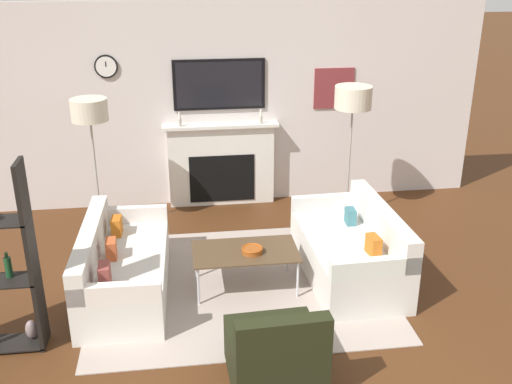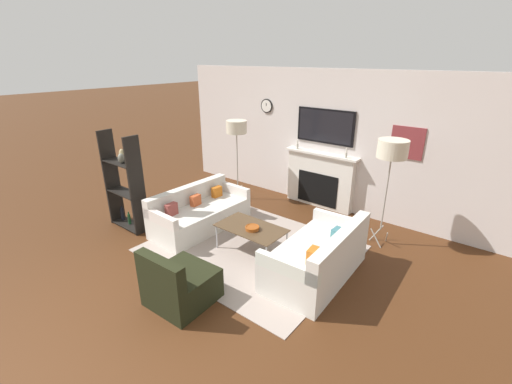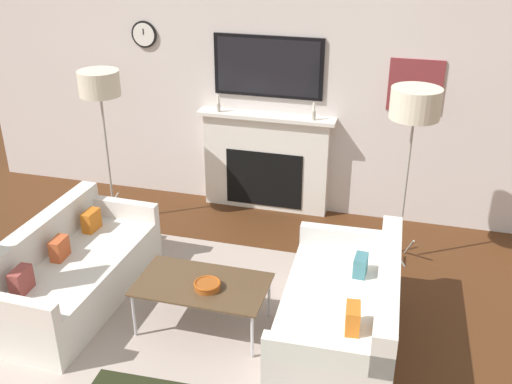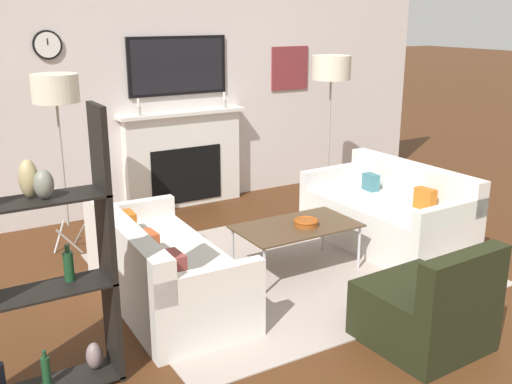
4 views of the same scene
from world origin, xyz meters
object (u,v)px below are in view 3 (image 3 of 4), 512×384
at_px(coffee_table, 202,286).
at_px(decorative_bowl, 207,285).
at_px(floor_lamp_right, 415,105).
at_px(couch_left, 71,273).
at_px(floor_lamp_left, 99,85).
at_px(couch_right, 343,316).

distance_m(coffee_table, decorative_bowl, 0.10).
distance_m(coffee_table, floor_lamp_right, 2.45).
relative_size(couch_left, floor_lamp_right, 1.02).
bearing_deg(decorative_bowl, couch_left, 174.94).
relative_size(decorative_bowl, floor_lamp_left, 0.13).
bearing_deg(floor_lamp_right, coffee_table, -134.63).
height_order(coffee_table, decorative_bowl, decorative_bowl).
distance_m(couch_right, floor_lamp_right, 1.99).
bearing_deg(decorative_bowl, floor_lamp_right, 47.56).
height_order(floor_lamp_left, floor_lamp_right, floor_lamp_right).
height_order(coffee_table, floor_lamp_left, floor_lamp_left).
xyz_separation_m(decorative_bowl, floor_lamp_left, (-1.68, 1.57, 1.08)).
height_order(couch_right, coffee_table, couch_right).
relative_size(couch_right, floor_lamp_right, 0.96).
relative_size(coffee_table, floor_lamp_right, 0.61).
relative_size(couch_right, decorative_bowl, 7.69).
xyz_separation_m(coffee_table, decorative_bowl, (0.07, -0.05, 0.06)).
relative_size(couch_left, floor_lamp_left, 1.06).
bearing_deg(couch_right, floor_lamp_left, 152.18).
distance_m(decorative_bowl, floor_lamp_right, 2.41).
relative_size(decorative_bowl, floor_lamp_right, 0.12).
relative_size(couch_right, coffee_table, 1.57).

